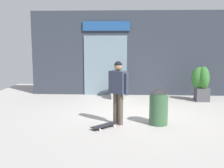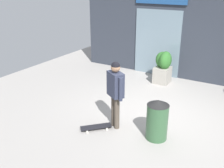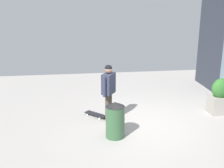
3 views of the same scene
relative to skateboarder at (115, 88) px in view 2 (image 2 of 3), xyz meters
name	(u,v)px [view 2 (image 2 of 3)]	position (x,y,z in m)	size (l,w,h in m)	color
ground_plane	(151,114)	(0.53, 1.07, -1.03)	(12.00, 12.00, 0.00)	#9E9993
building_facade	(190,32)	(0.48, 4.36, 0.67)	(8.46, 0.31, 3.42)	#2D333D
skateboarder	(115,88)	(0.00, 0.00, 0.00)	(0.53, 0.45, 1.69)	#4C4238
skateboard	(96,127)	(-0.34, -0.35, -0.97)	(0.68, 0.69, 0.08)	black
planter_box_right	(163,66)	(-0.09, 3.48, -0.42)	(0.57, 0.59, 1.15)	gray
trash_bin	(157,119)	(1.07, 0.04, -0.55)	(0.50, 0.50, 0.97)	#335938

